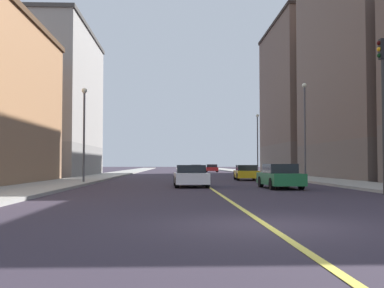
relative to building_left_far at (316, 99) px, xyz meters
name	(u,v)px	position (x,y,z in m)	size (l,w,h in m)	color
ground_plane	(266,225)	(-17.39, -53.02, -10.26)	(400.00, 400.00, 0.00)	#312935
sidewalk_left	(265,174)	(-7.90, -4.02, -10.19)	(3.86, 168.00, 0.15)	#9E9B93
sidewalk_right	(115,174)	(-26.87, -4.02, -10.19)	(3.86, 168.00, 0.15)	#9E9B93
lane_center_stripe	(190,175)	(-17.39, -4.02, -10.26)	(0.16, 154.00, 0.01)	#E5D14C
building_left_far	(316,99)	(0.00, 0.00, 0.00)	(12.24, 19.69, 20.51)	brown
building_right_midblock	(37,103)	(-34.77, -10.62, -2.11)	(12.24, 19.04, 16.29)	gray
traffic_light_left_near	(383,95)	(-10.25, -43.29, -5.87)	(0.40, 0.32, 6.89)	#2D2D2D
street_lamp_left_near	(305,121)	(-9.23, -27.28, -5.57)	(0.36, 0.36, 7.54)	#4C4C51
street_lamp_right_near	(84,124)	(-25.54, -31.42, -6.19)	(0.36, 0.36, 6.38)	#4C4C51
street_lamp_left_far	(258,138)	(-9.23, -6.51, -5.70)	(0.36, 0.36, 7.30)	#4C4C51
car_red	(212,168)	(-13.26, 12.96, -9.65)	(2.04, 4.19, 1.27)	red
car_white	(191,176)	(-18.44, -35.54, -9.63)	(2.04, 4.34, 1.30)	white
car_maroon	(196,168)	(-15.76, 14.00, -9.66)	(1.98, 4.48, 1.23)	maroon
car_yellow	(246,173)	(-13.41, -24.42, -9.63)	(1.95, 4.20, 1.27)	gold
car_green	(280,176)	(-13.55, -37.54, -9.60)	(1.87, 4.54, 1.36)	#1E6B38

